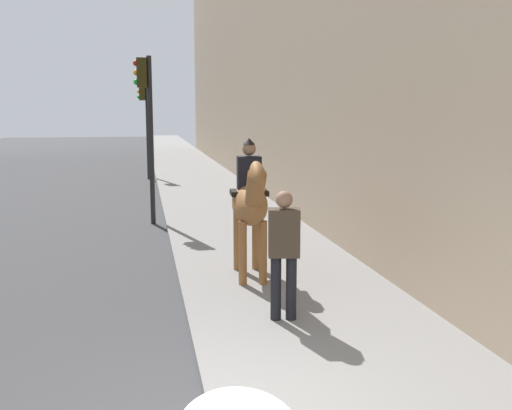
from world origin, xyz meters
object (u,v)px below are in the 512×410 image
traffic_light_near_curb (147,113)px  pedestrian_greeting (284,247)px  traffic_light_far_curb (145,114)px  mounted_horse_near (250,202)px

traffic_light_near_curb → pedestrian_greeting: bearing=-168.0°
pedestrian_greeting → traffic_light_far_curb: traffic_light_far_curb is taller
pedestrian_greeting → traffic_light_far_curb: size_ratio=0.43×
mounted_horse_near → traffic_light_near_curb: 5.96m
traffic_light_near_curb → traffic_light_far_curb: traffic_light_near_curb is taller
mounted_horse_near → traffic_light_far_curb: (15.46, 1.51, 1.28)m
pedestrian_greeting → traffic_light_far_curb: (17.46, 1.59, 1.55)m
pedestrian_greeting → traffic_light_near_curb: (7.59, 1.61, 1.65)m
traffic_light_near_curb → traffic_light_far_curb: size_ratio=1.04×
mounted_horse_near → traffic_light_near_curb: (5.59, 1.54, 1.37)m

